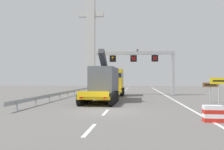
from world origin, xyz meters
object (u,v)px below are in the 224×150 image
at_px(exit_sign_yellow, 219,85).
at_px(bridge_pylon_distant, 91,27).
at_px(tourist_info_sign_brown, 210,88).
at_px(overhead_lane_gantry, 144,60).
at_px(crash_barrier_striped, 213,114).
at_px(heavy_haul_truck_yellow, 108,82).

bearing_deg(exit_sign_yellow, bridge_pylon_distant, 112.09).
relative_size(tourist_info_sign_brown, bridge_pylon_distant, 0.05).
bearing_deg(overhead_lane_gantry, bridge_pylon_distant, 111.13).
bearing_deg(crash_barrier_striped, overhead_lane_gantry, 98.93).
distance_m(tourist_info_sign_brown, crash_barrier_striped, 10.02).
distance_m(exit_sign_yellow, bridge_pylon_distant, 62.54).
xyz_separation_m(overhead_lane_gantry, exit_sign_yellow, (5.82, -12.27, -3.23)).
relative_size(overhead_lane_gantry, crash_barrier_striped, 11.76).
distance_m(heavy_haul_truck_yellow, crash_barrier_striped, 15.30).
distance_m(exit_sign_yellow, crash_barrier_striped, 7.57).
distance_m(heavy_haul_truck_yellow, tourist_info_sign_brown, 11.04).
bearing_deg(exit_sign_yellow, overhead_lane_gantry, 115.37).
bearing_deg(heavy_haul_truck_yellow, tourist_info_sign_brown, -20.08).
height_order(tourist_info_sign_brown, bridge_pylon_distant, bridge_pylon_distant).
bearing_deg(bridge_pylon_distant, crash_barrier_striped, -72.47).
xyz_separation_m(heavy_haul_truck_yellow, crash_barrier_striped, (7.40, -13.30, -1.54)).
xyz_separation_m(crash_barrier_striped, bridge_pylon_distant, (-19.68, 62.28, 19.74)).
relative_size(exit_sign_yellow, bridge_pylon_distant, 0.06).
bearing_deg(tourist_info_sign_brown, overhead_lane_gantry, 121.74).
height_order(overhead_lane_gantry, exit_sign_yellow, overhead_lane_gantry).
height_order(crash_barrier_striped, bridge_pylon_distant, bridge_pylon_distant).
xyz_separation_m(exit_sign_yellow, crash_barrier_striped, (-2.81, -6.89, -1.40)).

